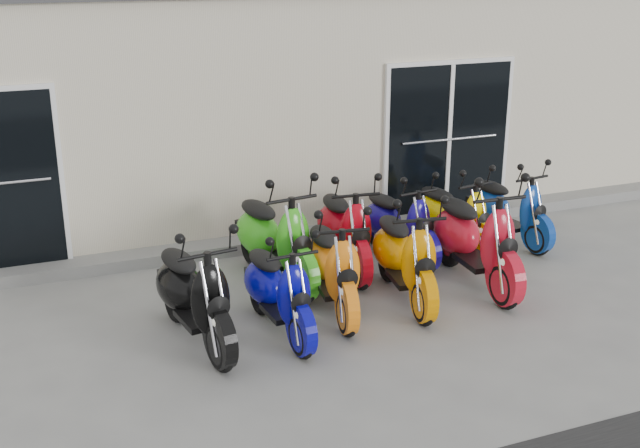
{
  "coord_description": "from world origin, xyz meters",
  "views": [
    {
      "loc": [
        -3.28,
        -7.53,
        3.79
      ],
      "look_at": [
        0.0,
        0.6,
        0.75
      ],
      "focal_mm": 45.0,
      "sensor_mm": 36.0,
      "label": 1
    }
  ],
  "objects_px": {
    "scooter_front_orange_a": "(332,255)",
    "scooter_back_blue": "(400,213)",
    "scooter_front_blue": "(278,278)",
    "scooter_front_orange_b": "(405,244)",
    "scooter_back_extra": "(510,199)",
    "scooter_back_red": "(345,218)",
    "scooter_back_green": "(274,226)",
    "scooter_back_yellow": "(455,206)",
    "scooter_front_black": "(193,281)",
    "scooter_front_red": "(476,226)"
  },
  "relations": [
    {
      "from": "scooter_back_blue",
      "to": "scooter_back_yellow",
      "type": "relative_size",
      "value": 0.99
    },
    {
      "from": "scooter_front_orange_b",
      "to": "scooter_back_red",
      "type": "bearing_deg",
      "value": 111.58
    },
    {
      "from": "scooter_front_orange_a",
      "to": "scooter_back_extra",
      "type": "height_order",
      "value": "scooter_front_orange_a"
    },
    {
      "from": "scooter_back_red",
      "to": "scooter_back_extra",
      "type": "relative_size",
      "value": 1.1
    },
    {
      "from": "scooter_front_black",
      "to": "scooter_back_green",
      "type": "xyz_separation_m",
      "value": [
        1.24,
        1.16,
        0.03
      ]
    },
    {
      "from": "scooter_front_blue",
      "to": "scooter_front_orange_b",
      "type": "relative_size",
      "value": 0.91
    },
    {
      "from": "scooter_front_orange_a",
      "to": "scooter_back_extra",
      "type": "distance_m",
      "value": 3.24
    },
    {
      "from": "scooter_front_orange_b",
      "to": "scooter_back_extra",
      "type": "height_order",
      "value": "scooter_front_orange_b"
    },
    {
      "from": "scooter_back_extra",
      "to": "scooter_front_orange_b",
      "type": "bearing_deg",
      "value": -159.44
    },
    {
      "from": "scooter_back_green",
      "to": "scooter_back_blue",
      "type": "height_order",
      "value": "scooter_back_green"
    },
    {
      "from": "scooter_front_blue",
      "to": "scooter_back_extra",
      "type": "bearing_deg",
      "value": 17.24
    },
    {
      "from": "scooter_back_green",
      "to": "scooter_back_blue",
      "type": "bearing_deg",
      "value": -3.17
    },
    {
      "from": "scooter_back_blue",
      "to": "scooter_back_extra",
      "type": "distance_m",
      "value": 1.65
    },
    {
      "from": "scooter_front_orange_a",
      "to": "scooter_front_orange_b",
      "type": "distance_m",
      "value": 0.86
    },
    {
      "from": "scooter_front_orange_b",
      "to": "scooter_front_red",
      "type": "bearing_deg",
      "value": 13.71
    },
    {
      "from": "scooter_front_orange_b",
      "to": "scooter_back_red",
      "type": "height_order",
      "value": "scooter_front_orange_b"
    },
    {
      "from": "scooter_front_blue",
      "to": "scooter_back_blue",
      "type": "distance_m",
      "value": 2.54
    },
    {
      "from": "scooter_front_blue",
      "to": "scooter_back_red",
      "type": "bearing_deg",
      "value": 41.82
    },
    {
      "from": "scooter_front_blue",
      "to": "scooter_front_orange_b",
      "type": "distance_m",
      "value": 1.59
    },
    {
      "from": "scooter_front_orange_a",
      "to": "scooter_back_green",
      "type": "relative_size",
      "value": 0.92
    },
    {
      "from": "scooter_front_blue",
      "to": "scooter_back_yellow",
      "type": "xyz_separation_m",
      "value": [
        2.91,
        1.41,
        -0.0
      ]
    },
    {
      "from": "scooter_back_green",
      "to": "scooter_back_blue",
      "type": "distance_m",
      "value": 1.73
    },
    {
      "from": "scooter_front_blue",
      "to": "scooter_back_red",
      "type": "height_order",
      "value": "scooter_back_red"
    },
    {
      "from": "scooter_front_black",
      "to": "scooter_front_orange_b",
      "type": "bearing_deg",
      "value": -4.34
    },
    {
      "from": "scooter_back_blue",
      "to": "scooter_back_yellow",
      "type": "distance_m",
      "value": 0.8
    },
    {
      "from": "scooter_front_black",
      "to": "scooter_front_orange_b",
      "type": "xyz_separation_m",
      "value": [
        2.42,
        0.14,
        -0.01
      ]
    },
    {
      "from": "scooter_front_orange_a",
      "to": "scooter_back_extra",
      "type": "xyz_separation_m",
      "value": [
        3.04,
        1.12,
        -0.05
      ]
    },
    {
      "from": "scooter_front_orange_b",
      "to": "scooter_back_blue",
      "type": "height_order",
      "value": "scooter_front_orange_b"
    },
    {
      "from": "scooter_front_orange_a",
      "to": "scooter_back_blue",
      "type": "bearing_deg",
      "value": 47.08
    },
    {
      "from": "scooter_front_blue",
      "to": "scooter_front_orange_b",
      "type": "xyz_separation_m",
      "value": [
        1.57,
        0.25,
        0.06
      ]
    },
    {
      "from": "scooter_front_orange_b",
      "to": "scooter_back_yellow",
      "type": "relative_size",
      "value": 1.11
    },
    {
      "from": "scooter_back_blue",
      "to": "scooter_back_red",
      "type": "bearing_deg",
      "value": 178.44
    },
    {
      "from": "scooter_front_red",
      "to": "scooter_back_red",
      "type": "relative_size",
      "value": 1.1
    },
    {
      "from": "scooter_front_blue",
      "to": "scooter_front_red",
      "type": "height_order",
      "value": "scooter_front_red"
    },
    {
      "from": "scooter_front_red",
      "to": "scooter_back_green",
      "type": "bearing_deg",
      "value": 159.41
    },
    {
      "from": "scooter_back_red",
      "to": "scooter_back_yellow",
      "type": "xyz_separation_m",
      "value": [
        1.59,
        0.08,
        -0.06
      ]
    },
    {
      "from": "scooter_front_red",
      "to": "scooter_back_yellow",
      "type": "xyz_separation_m",
      "value": [
        0.37,
        1.07,
        -0.12
      ]
    },
    {
      "from": "scooter_back_blue",
      "to": "scooter_back_yellow",
      "type": "xyz_separation_m",
      "value": [
        0.8,
        -0.01,
        0.0
      ]
    },
    {
      "from": "scooter_back_blue",
      "to": "scooter_back_extra",
      "type": "bearing_deg",
      "value": -7.58
    },
    {
      "from": "scooter_back_green",
      "to": "scooter_back_yellow",
      "type": "relative_size",
      "value": 1.17
    },
    {
      "from": "scooter_front_blue",
      "to": "scooter_back_green",
      "type": "xyz_separation_m",
      "value": [
        0.4,
        1.27,
        0.1
      ]
    },
    {
      "from": "scooter_front_blue",
      "to": "scooter_front_orange_a",
      "type": "distance_m",
      "value": 0.78
    },
    {
      "from": "scooter_front_red",
      "to": "scooter_front_black",
      "type": "bearing_deg",
      "value": -173.17
    },
    {
      "from": "scooter_back_extra",
      "to": "scooter_back_red",
      "type": "bearing_deg",
      "value": 174.38
    },
    {
      "from": "scooter_back_extra",
      "to": "scooter_front_red",
      "type": "bearing_deg",
      "value": -145.97
    },
    {
      "from": "scooter_front_blue",
      "to": "scooter_front_orange_b",
      "type": "bearing_deg",
      "value": 5.53
    },
    {
      "from": "scooter_front_orange_a",
      "to": "scooter_back_red",
      "type": "distance_m",
      "value": 1.2
    },
    {
      "from": "scooter_back_yellow",
      "to": "scooter_front_orange_b",
      "type": "bearing_deg",
      "value": -147.32
    },
    {
      "from": "scooter_back_green",
      "to": "scooter_back_blue",
      "type": "xyz_separation_m",
      "value": [
        1.72,
        0.15,
        -0.11
      ]
    },
    {
      "from": "scooter_front_red",
      "to": "scooter_back_extra",
      "type": "xyz_separation_m",
      "value": [
        1.22,
        1.08,
        -0.13
      ]
    }
  ]
}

